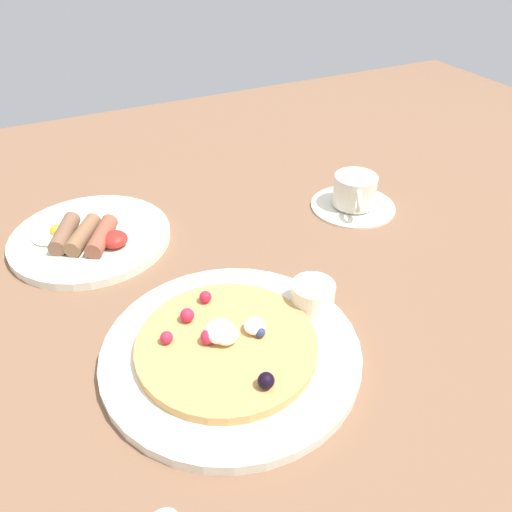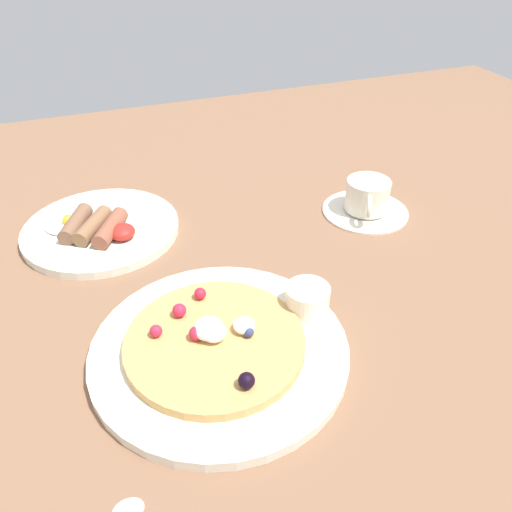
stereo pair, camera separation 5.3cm
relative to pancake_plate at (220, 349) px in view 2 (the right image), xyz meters
name	(u,v)px [view 2 (the right image)]	position (x,y,z in m)	size (l,w,h in m)	color
ground_plane	(234,287)	(0.06, 0.13, -0.02)	(2.04, 1.45, 0.03)	brown
pancake_plate	(220,349)	(0.00, 0.00, 0.00)	(0.30, 0.30, 0.01)	white
pancake_with_berries	(215,341)	(-0.01, 0.00, 0.01)	(0.21, 0.21, 0.03)	tan
syrup_ramekin	(307,298)	(0.12, 0.02, 0.02)	(0.05, 0.05, 0.03)	white
breakfast_plate	(101,229)	(-0.10, 0.31, 0.00)	(0.24, 0.24, 0.01)	white
fried_breakfast	(93,226)	(-0.11, 0.29, 0.02)	(0.13, 0.12, 0.03)	brown
coffee_saucer	(365,210)	(0.32, 0.22, 0.00)	(0.14, 0.14, 0.01)	white
coffee_cup	(368,195)	(0.32, 0.22, 0.03)	(0.07, 0.09, 0.05)	white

